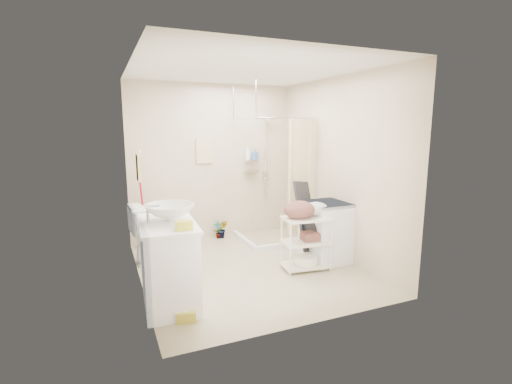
# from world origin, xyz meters

# --- Properties ---
(floor) EXTENTS (3.20, 3.20, 0.00)m
(floor) POSITION_xyz_m (0.00, 0.00, 0.00)
(floor) COLOR tan
(floor) RESTS_ON ground
(ceiling) EXTENTS (2.80, 3.20, 0.04)m
(ceiling) POSITION_xyz_m (0.00, 0.00, 2.60)
(ceiling) COLOR silver
(ceiling) RESTS_ON ground
(wall_back) EXTENTS (2.80, 0.04, 2.60)m
(wall_back) POSITION_xyz_m (0.00, 1.60, 1.30)
(wall_back) COLOR beige
(wall_back) RESTS_ON ground
(wall_front) EXTENTS (2.80, 0.04, 2.60)m
(wall_front) POSITION_xyz_m (0.00, -1.60, 1.30)
(wall_front) COLOR beige
(wall_front) RESTS_ON ground
(wall_left) EXTENTS (0.04, 3.20, 2.60)m
(wall_left) POSITION_xyz_m (-1.40, 0.00, 1.30)
(wall_left) COLOR beige
(wall_left) RESTS_ON ground
(wall_right) EXTENTS (0.04, 3.20, 2.60)m
(wall_right) POSITION_xyz_m (1.40, 0.00, 1.30)
(wall_right) COLOR beige
(wall_right) RESTS_ON ground
(vanity) EXTENTS (0.63, 1.06, 0.90)m
(vanity) POSITION_xyz_m (-1.16, -0.60, 0.45)
(vanity) COLOR white
(vanity) RESTS_ON ground
(sink) EXTENTS (0.66, 0.66, 0.18)m
(sink) POSITION_xyz_m (-1.11, -0.56, 1.00)
(sink) COLOR silver
(sink) RESTS_ON vanity
(counter_basket) EXTENTS (0.16, 0.13, 0.09)m
(counter_basket) POSITION_xyz_m (-1.05, -0.96, 0.95)
(counter_basket) COLOR yellow
(counter_basket) RESTS_ON vanity
(floor_basket) EXTENTS (0.32, 0.27, 0.15)m
(floor_basket) POSITION_xyz_m (-1.08, -1.06, 0.08)
(floor_basket) COLOR #D3CC45
(floor_basket) RESTS_ON ground
(toilet) EXTENTS (0.85, 0.52, 0.84)m
(toilet) POSITION_xyz_m (-1.04, 0.72, 0.42)
(toilet) COLOR silver
(toilet) RESTS_ON ground
(mop) EXTENTS (0.15, 0.15, 1.32)m
(mop) POSITION_xyz_m (-1.25, 1.43, 0.66)
(mop) COLOR #AB0917
(mop) RESTS_ON ground
(potted_plant_a) EXTENTS (0.16, 0.11, 0.29)m
(potted_plant_a) POSITION_xyz_m (0.02, 1.45, 0.15)
(potted_plant_a) COLOR brown
(potted_plant_a) RESTS_ON ground
(potted_plant_b) EXTENTS (0.20, 0.17, 0.31)m
(potted_plant_b) POSITION_xyz_m (0.10, 1.45, 0.15)
(potted_plant_b) COLOR brown
(potted_plant_b) RESTS_ON ground
(hanging_towel) EXTENTS (0.28, 0.03, 0.42)m
(hanging_towel) POSITION_xyz_m (-0.15, 1.58, 1.50)
(hanging_towel) COLOR beige
(hanging_towel) RESTS_ON wall_back
(towel_ring) EXTENTS (0.04, 0.22, 0.34)m
(towel_ring) POSITION_xyz_m (-1.38, -0.20, 1.47)
(towel_ring) COLOR #F4DE96
(towel_ring) RESTS_ON wall_left
(tp_holder) EXTENTS (0.08, 0.12, 0.14)m
(tp_holder) POSITION_xyz_m (-1.36, 0.05, 0.72)
(tp_holder) COLOR white
(tp_holder) RESTS_ON wall_left
(shower) EXTENTS (1.10, 1.10, 2.10)m
(shower) POSITION_xyz_m (0.85, 1.05, 1.05)
(shower) COLOR silver
(shower) RESTS_ON ground
(shampoo_bottle_a) EXTENTS (0.10, 0.10, 0.25)m
(shampoo_bottle_a) POSITION_xyz_m (0.60, 1.52, 1.44)
(shampoo_bottle_a) COLOR white
(shampoo_bottle_a) RESTS_ON shower
(shampoo_bottle_b) EXTENTS (0.12, 0.12, 0.19)m
(shampoo_bottle_b) POSITION_xyz_m (0.74, 1.53, 1.42)
(shampoo_bottle_b) COLOR #4768A6
(shampoo_bottle_b) RESTS_ON shower
(washing_machine) EXTENTS (0.60, 0.62, 0.85)m
(washing_machine) POSITION_xyz_m (1.14, -0.16, 0.42)
(washing_machine) COLOR silver
(washing_machine) RESTS_ON ground
(laundry_rack) EXTENTS (0.66, 0.43, 0.86)m
(laundry_rack) POSITION_xyz_m (0.70, -0.34, 0.43)
(laundry_rack) COLOR silver
(laundry_rack) RESTS_ON ground
(ironing_board) EXTENTS (0.34, 0.22, 1.16)m
(ironing_board) POSITION_xyz_m (0.90, 0.01, 0.58)
(ironing_board) COLOR black
(ironing_board) RESTS_ON ground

